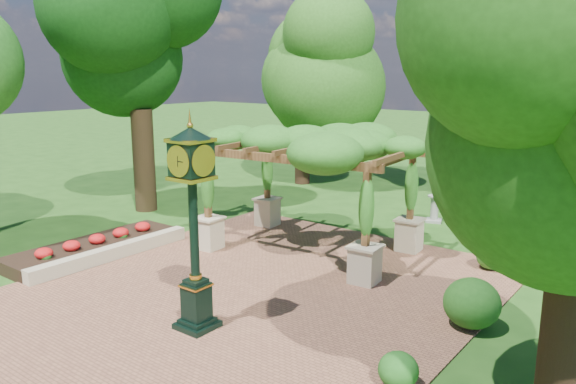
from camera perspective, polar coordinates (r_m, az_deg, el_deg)
The scene contains 13 objects.
ground at distance 12.83m, azimuth -6.94°, elevation -11.56°, with size 120.00×120.00×0.00m, color #1E4714.
brick_plaza at distance 13.50m, azimuth -3.93°, elevation -10.17°, with size 10.00×12.00×0.04m, color brown.
border_wall at distance 16.39m, azimuth -17.38°, elevation -5.95°, with size 0.35×5.00×0.40m, color #C6B793.
flower_bed at distance 17.11m, azimuth -19.13°, elevation -5.37°, with size 1.50×5.00×0.36m, color red.
pedestal_clock at distance 11.07m, azimuth -9.63°, elevation -1.85°, with size 0.82×0.82×4.17m.
pergola at distance 15.84m, azimuth 2.16°, elevation 4.38°, with size 6.07×4.09×3.65m.
sundial at distance 20.10m, azimuth 14.64°, elevation -1.81°, with size 0.66×0.66×0.94m.
shrub_front at distance 9.84m, azimuth 11.15°, elevation -17.33°, with size 0.67×0.67×0.61m, color #1C5418.
shrub_mid at distance 12.14m, azimuth 18.18°, elevation -10.68°, with size 1.15×1.15×1.03m, color #1F5116.
shrub_back at distance 15.75m, azimuth 19.94°, elevation -6.17°, with size 0.76×0.76×0.68m, color #2A661D.
tree_west_near at distance 21.31m, azimuth -15.14°, elevation 15.89°, with size 4.36×4.36×9.75m.
tree_west_far at distance 25.69m, azimuth 1.52°, elevation 13.15°, with size 4.71×4.71×8.10m.
tree_north at distance 23.02m, azimuth 21.85°, elevation 12.35°, with size 4.15×4.15×8.08m.
Camera 1 is at (8.28, -8.33, 5.17)m, focal length 35.00 mm.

